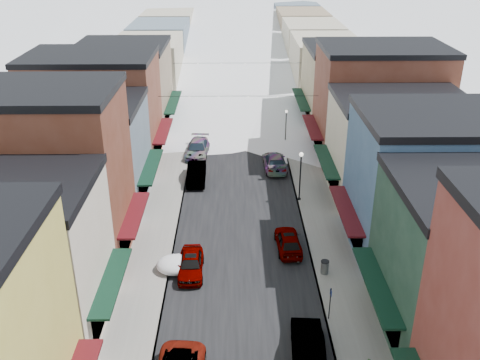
{
  "coord_description": "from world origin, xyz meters",
  "views": [
    {
      "loc": [
        -0.52,
        -12.97,
        21.52
      ],
      "look_at": [
        0.0,
        26.99,
        2.83
      ],
      "focal_mm": 40.0,
      "sensor_mm": 36.0,
      "label": 1
    }
  ],
  "objects_px": {
    "car_silver_sedan": "(191,264)",
    "car_dark_hatch": "(196,173)",
    "car_green_sedan": "(308,347)",
    "trash_can": "(325,267)",
    "streetlamp_near": "(301,170)"
  },
  "relations": [
    {
      "from": "car_silver_sedan",
      "to": "car_dark_hatch",
      "type": "xyz_separation_m",
      "value": [
        -0.53,
        14.95,
        0.07
      ]
    },
    {
      "from": "car_dark_hatch",
      "to": "car_green_sedan",
      "type": "xyz_separation_m",
      "value": [
        7.53,
        -23.19,
        0.01
      ]
    },
    {
      "from": "car_silver_sedan",
      "to": "car_dark_hatch",
      "type": "distance_m",
      "value": 14.96
    },
    {
      "from": "car_green_sedan",
      "to": "car_dark_hatch",
      "type": "bearing_deg",
      "value": -68.31
    },
    {
      "from": "car_silver_sedan",
      "to": "car_dark_hatch",
      "type": "bearing_deg",
      "value": 90.8
    },
    {
      "from": "car_silver_sedan",
      "to": "trash_can",
      "type": "height_order",
      "value": "car_silver_sedan"
    },
    {
      "from": "streetlamp_near",
      "to": "car_silver_sedan",
      "type": "bearing_deg",
      "value": -128.99
    },
    {
      "from": "car_silver_sedan",
      "to": "streetlamp_near",
      "type": "distance_m",
      "value": 14.0
    },
    {
      "from": "car_silver_sedan",
      "to": "car_green_sedan",
      "type": "height_order",
      "value": "car_green_sedan"
    },
    {
      "from": "car_dark_hatch",
      "to": "car_green_sedan",
      "type": "height_order",
      "value": "car_green_sedan"
    },
    {
      "from": "car_green_sedan",
      "to": "trash_can",
      "type": "height_order",
      "value": "car_green_sedan"
    },
    {
      "from": "car_green_sedan",
      "to": "streetlamp_near",
      "type": "relative_size",
      "value": 1.11
    },
    {
      "from": "car_green_sedan",
      "to": "streetlamp_near",
      "type": "bearing_deg",
      "value": -91.42
    },
    {
      "from": "trash_can",
      "to": "car_silver_sedan",
      "type": "bearing_deg",
      "value": 177.63
    },
    {
      "from": "car_green_sedan",
      "to": "trash_can",
      "type": "bearing_deg",
      "value": -101.79
    }
  ]
}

